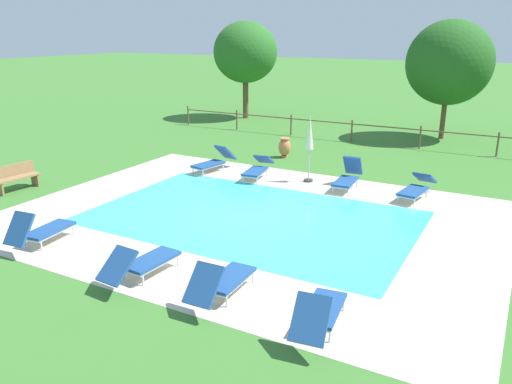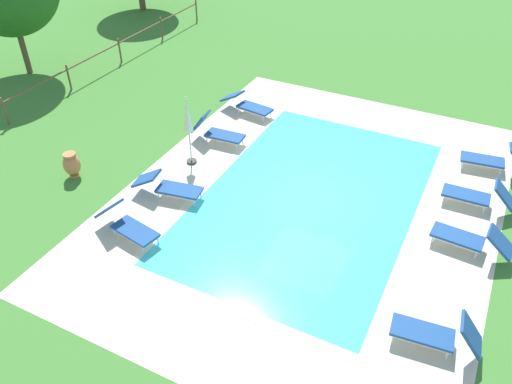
{
  "view_description": "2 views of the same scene",
  "coord_description": "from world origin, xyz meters",
  "px_view_note": "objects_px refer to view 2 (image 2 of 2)",
  "views": [
    {
      "loc": [
        6.7,
        -12.03,
        5.16
      ],
      "look_at": [
        -0.12,
        0.5,
        0.6
      ],
      "focal_mm": 35.81,
      "sensor_mm": 36.0,
      "label": 1
    },
    {
      "loc": [
        -11.36,
        -3.91,
        9.15
      ],
      "look_at": [
        -1.84,
        0.87,
        1.15
      ],
      "focal_mm": 35.99,
      "sensor_mm": 36.0,
      "label": 2
    }
  ],
  "objects_px": {
    "patio_umbrella_closed_row_west": "(188,119)",
    "sun_lounger_north_end": "(127,225)",
    "sun_lounger_north_far": "(248,105)",
    "sun_lounger_north_near_steps": "(218,132)",
    "sun_lounger_south_end": "(477,195)",
    "sun_lounger_south_near_corner": "(170,187)",
    "sun_lounger_south_mid": "(470,239)",
    "sun_lounger_south_far": "(436,334)",
    "terracotta_urn_near_fence": "(72,164)",
    "sun_lounger_north_mid": "(492,159)"
  },
  "relations": [
    {
      "from": "sun_lounger_south_near_corner",
      "to": "sun_lounger_south_end",
      "type": "relative_size",
      "value": 1.1
    },
    {
      "from": "sun_lounger_north_end",
      "to": "sun_lounger_south_end",
      "type": "relative_size",
      "value": 1.05
    },
    {
      "from": "sun_lounger_north_end",
      "to": "sun_lounger_south_mid",
      "type": "xyz_separation_m",
      "value": [
        3.48,
        -8.12,
        -0.01
      ]
    },
    {
      "from": "sun_lounger_north_mid",
      "to": "sun_lounger_north_near_steps",
      "type": "bearing_deg",
      "value": 105.72
    },
    {
      "from": "sun_lounger_south_far",
      "to": "sun_lounger_south_mid",
      "type": "bearing_deg",
      "value": -3.08
    },
    {
      "from": "sun_lounger_north_end",
      "to": "sun_lounger_south_end",
      "type": "distance_m",
      "value": 9.71
    },
    {
      "from": "sun_lounger_north_far",
      "to": "sun_lounger_south_mid",
      "type": "relative_size",
      "value": 1.05
    },
    {
      "from": "sun_lounger_south_far",
      "to": "patio_umbrella_closed_row_west",
      "type": "distance_m",
      "value": 9.2
    },
    {
      "from": "sun_lounger_north_far",
      "to": "sun_lounger_north_end",
      "type": "distance_m",
      "value": 7.51
    },
    {
      "from": "sun_lounger_north_far",
      "to": "sun_lounger_south_end",
      "type": "bearing_deg",
      "value": -103.77
    },
    {
      "from": "sun_lounger_north_end",
      "to": "terracotta_urn_near_fence",
      "type": "height_order",
      "value": "sun_lounger_north_end"
    },
    {
      "from": "sun_lounger_north_mid",
      "to": "sun_lounger_north_far",
      "type": "relative_size",
      "value": 0.92
    },
    {
      "from": "patio_umbrella_closed_row_west",
      "to": "terracotta_urn_near_fence",
      "type": "distance_m",
      "value": 3.81
    },
    {
      "from": "sun_lounger_north_far",
      "to": "patio_umbrella_closed_row_west",
      "type": "bearing_deg",
      "value": 178.48
    },
    {
      "from": "sun_lounger_north_near_steps",
      "to": "sun_lounger_north_far",
      "type": "bearing_deg",
      "value": 0.76
    },
    {
      "from": "sun_lounger_north_mid",
      "to": "terracotta_urn_near_fence",
      "type": "relative_size",
      "value": 2.36
    },
    {
      "from": "sun_lounger_north_end",
      "to": "sun_lounger_south_near_corner",
      "type": "distance_m",
      "value": 1.93
    },
    {
      "from": "sun_lounger_south_near_corner",
      "to": "sun_lounger_north_far",
      "type": "bearing_deg",
      "value": 3.34
    },
    {
      "from": "sun_lounger_south_near_corner",
      "to": "patio_umbrella_closed_row_west",
      "type": "xyz_separation_m",
      "value": [
        1.81,
        0.43,
        1.21
      ]
    },
    {
      "from": "sun_lounger_north_far",
      "to": "patio_umbrella_closed_row_west",
      "type": "xyz_separation_m",
      "value": [
        -3.76,
        0.1,
        1.21
      ]
    },
    {
      "from": "sun_lounger_north_near_steps",
      "to": "sun_lounger_south_near_corner",
      "type": "bearing_deg",
      "value": -174.88
    },
    {
      "from": "sun_lounger_north_near_steps",
      "to": "sun_lounger_north_mid",
      "type": "bearing_deg",
      "value": -74.28
    },
    {
      "from": "sun_lounger_north_near_steps",
      "to": "sun_lounger_south_mid",
      "type": "height_order",
      "value": "sun_lounger_north_near_steps"
    },
    {
      "from": "sun_lounger_north_near_steps",
      "to": "sun_lounger_north_mid",
      "type": "distance_m",
      "value": 8.82
    },
    {
      "from": "terracotta_urn_near_fence",
      "to": "sun_lounger_south_end",
      "type": "bearing_deg",
      "value": -70.46
    },
    {
      "from": "sun_lounger_north_far",
      "to": "terracotta_urn_near_fence",
      "type": "distance_m",
      "value": 6.72
    },
    {
      "from": "sun_lounger_south_near_corner",
      "to": "terracotta_urn_near_fence",
      "type": "height_order",
      "value": "terracotta_urn_near_fence"
    },
    {
      "from": "sun_lounger_south_mid",
      "to": "terracotta_urn_near_fence",
      "type": "relative_size",
      "value": 2.43
    },
    {
      "from": "sun_lounger_north_mid",
      "to": "sun_lounger_north_far",
      "type": "bearing_deg",
      "value": 90.74
    },
    {
      "from": "sun_lounger_north_near_steps",
      "to": "sun_lounger_south_end",
      "type": "xyz_separation_m",
      "value": [
        0.23,
        -8.32,
        -0.01
      ]
    },
    {
      "from": "sun_lounger_north_end",
      "to": "sun_lounger_south_end",
      "type": "xyz_separation_m",
      "value": [
        5.45,
        -8.04,
        0.0
      ]
    },
    {
      "from": "sun_lounger_south_end",
      "to": "sun_lounger_south_mid",
      "type": "bearing_deg",
      "value": -177.42
    },
    {
      "from": "sun_lounger_north_far",
      "to": "sun_lounger_north_mid",
      "type": "bearing_deg",
      "value": -89.26
    },
    {
      "from": "sun_lounger_north_far",
      "to": "sun_lounger_north_near_steps",
      "type": "bearing_deg",
      "value": -179.24
    },
    {
      "from": "sun_lounger_north_far",
      "to": "sun_lounger_south_far",
      "type": "bearing_deg",
      "value": -131.98
    },
    {
      "from": "sun_lounger_north_mid",
      "to": "sun_lounger_south_far",
      "type": "height_order",
      "value": "sun_lounger_south_far"
    },
    {
      "from": "sun_lounger_south_mid",
      "to": "sun_lounger_north_near_steps",
      "type": "bearing_deg",
      "value": 78.29
    },
    {
      "from": "sun_lounger_south_mid",
      "to": "terracotta_urn_near_fence",
      "type": "distance_m",
      "value": 11.54
    },
    {
      "from": "sun_lounger_south_near_corner",
      "to": "sun_lounger_south_mid",
      "type": "distance_m",
      "value": 8.26
    },
    {
      "from": "sun_lounger_south_near_corner",
      "to": "sun_lounger_south_mid",
      "type": "height_order",
      "value": "sun_lounger_south_mid"
    },
    {
      "from": "sun_lounger_south_mid",
      "to": "sun_lounger_south_far",
      "type": "bearing_deg",
      "value": 176.92
    },
    {
      "from": "sun_lounger_north_near_steps",
      "to": "terracotta_urn_near_fence",
      "type": "bearing_deg",
      "value": 141.85
    },
    {
      "from": "sun_lounger_north_near_steps",
      "to": "sun_lounger_south_mid",
      "type": "relative_size",
      "value": 0.91
    },
    {
      "from": "sun_lounger_north_near_steps",
      "to": "terracotta_urn_near_fence",
      "type": "height_order",
      "value": "sun_lounger_north_near_steps"
    },
    {
      "from": "patio_umbrella_closed_row_west",
      "to": "sun_lounger_north_near_steps",
      "type": "bearing_deg",
      "value": -5.02
    },
    {
      "from": "sun_lounger_north_far",
      "to": "sun_lounger_south_near_corner",
      "type": "bearing_deg",
      "value": -176.66
    },
    {
      "from": "sun_lounger_north_end",
      "to": "sun_lounger_north_far",
      "type": "bearing_deg",
      "value": 2.39
    },
    {
      "from": "patio_umbrella_closed_row_west",
      "to": "sun_lounger_north_end",
      "type": "bearing_deg",
      "value": -173.72
    },
    {
      "from": "sun_lounger_south_far",
      "to": "sun_lounger_south_end",
      "type": "xyz_separation_m",
      "value": [
        5.38,
        -0.09,
        -0.01
      ]
    },
    {
      "from": "patio_umbrella_closed_row_west",
      "to": "sun_lounger_south_end",
      "type": "bearing_deg",
      "value": -78.54
    }
  ]
}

